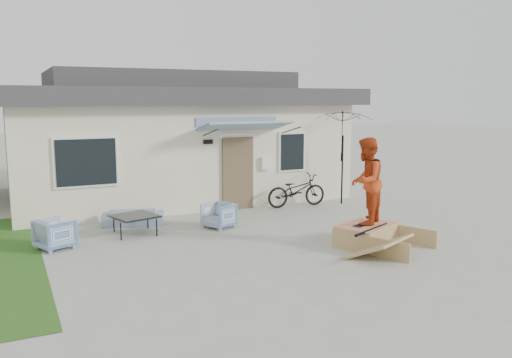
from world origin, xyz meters
name	(u,v)px	position (x,y,z in m)	size (l,w,h in m)	color
ground	(281,253)	(0.00, 0.00, 0.00)	(90.00, 90.00, 0.00)	#9C9D8F
grass_strip	(4,260)	(-5.20, 2.00, 0.00)	(1.40, 8.00, 0.01)	#255119
house	(169,136)	(0.00, 7.99, 1.94)	(10.80, 8.49, 4.10)	beige
loveseat	(133,213)	(-2.20, 3.83, 0.30)	(1.52, 0.45, 0.59)	#355C8E
armchair_left	(55,232)	(-4.19, 2.40, 0.36)	(0.69, 0.65, 0.71)	#355C8E
armchair_right	(219,214)	(-0.34, 2.61, 0.34)	(0.66, 0.62, 0.68)	#355C8E
coffee_table	(135,225)	(-2.37, 2.89, 0.23)	(0.93, 0.93, 0.46)	black
bicycle	(296,187)	(2.72, 4.03, 0.60)	(0.65, 1.87, 1.19)	black
patio_umbrella	(343,147)	(4.20, 3.82, 1.75)	(1.86, 1.74, 2.20)	black
skate_ramp	(366,234)	(2.02, -0.23, 0.22)	(1.33, 1.78, 0.44)	#A58452
skateboard	(365,223)	(2.01, -0.18, 0.47)	(0.77, 0.19, 0.05)	black
skater	(366,180)	(2.01, -0.18, 1.44)	(0.93, 0.72, 1.90)	#B33814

